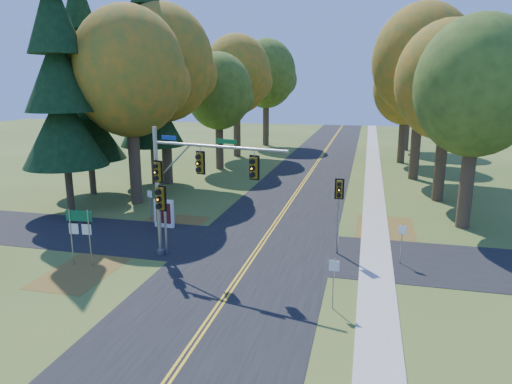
% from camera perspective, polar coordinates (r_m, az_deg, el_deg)
% --- Properties ---
extents(ground, '(160.00, 160.00, 0.00)m').
position_cam_1_polar(ground, '(23.29, -0.80, -8.68)').
color(ground, '#34501C').
rests_on(ground, ground).
extents(road_main, '(8.00, 160.00, 0.02)m').
position_cam_1_polar(road_main, '(23.29, -0.80, -8.66)').
color(road_main, black).
rests_on(road_main, ground).
extents(road_cross, '(60.00, 6.00, 0.02)m').
position_cam_1_polar(road_cross, '(25.10, 0.36, -6.99)').
color(road_cross, black).
rests_on(road_cross, ground).
extents(centerline_left, '(0.10, 160.00, 0.01)m').
position_cam_1_polar(centerline_left, '(23.31, -1.04, -8.60)').
color(centerline_left, gold).
rests_on(centerline_left, road_main).
extents(centerline_right, '(0.10, 160.00, 0.01)m').
position_cam_1_polar(centerline_right, '(23.26, -0.56, -8.64)').
color(centerline_right, gold).
rests_on(centerline_right, road_main).
extents(sidewalk_east, '(1.60, 160.00, 0.06)m').
position_cam_1_polar(sidewalk_east, '(22.64, 14.80, -9.73)').
color(sidewalk_east, '#9E998E').
rests_on(sidewalk_east, ground).
extents(leaf_patch_w_near, '(4.00, 6.00, 0.00)m').
position_cam_1_polar(leaf_patch_w_near, '(28.96, -11.34, -4.46)').
color(leaf_patch_w_near, brown).
rests_on(leaf_patch_w_near, ground).
extents(leaf_patch_e, '(3.50, 8.00, 0.00)m').
position_cam_1_polar(leaf_patch_e, '(28.30, 15.88, -5.14)').
color(leaf_patch_e, brown).
rests_on(leaf_patch_e, ground).
extents(leaf_patch_w_far, '(3.00, 5.00, 0.00)m').
position_cam_1_polar(leaf_patch_w_far, '(23.75, -20.78, -9.13)').
color(leaf_patch_w_far, brown).
rests_on(leaf_patch_w_far, ground).
extents(tree_w_a, '(8.00, 8.00, 14.15)m').
position_cam_1_polar(tree_w_a, '(34.52, -15.40, 14.15)').
color(tree_w_a, '#38281C').
rests_on(tree_w_a, ground).
extents(tree_e_a, '(7.20, 7.20, 12.73)m').
position_cam_1_polar(tree_e_a, '(30.28, 26.01, 11.66)').
color(tree_e_a, '#38281C').
rests_on(tree_e_a, ground).
extents(tree_w_b, '(8.60, 8.60, 15.38)m').
position_cam_1_polar(tree_w_b, '(40.98, -11.41, 15.39)').
color(tree_w_b, '#38281C').
rests_on(tree_w_b, ground).
extents(tree_e_b, '(7.60, 7.60, 13.33)m').
position_cam_1_polar(tree_e_b, '(36.88, 22.98, 12.59)').
color(tree_e_b, '#38281C').
rests_on(tree_e_b, ground).
extents(tree_w_c, '(6.80, 6.80, 11.91)m').
position_cam_1_polar(tree_w_c, '(47.78, -4.60, 12.38)').
color(tree_w_c, '#38281C').
rests_on(tree_w_c, ground).
extents(tree_e_c, '(8.80, 8.80, 15.79)m').
position_cam_1_polar(tree_e_c, '(44.83, 20.17, 15.04)').
color(tree_e_c, '#38281C').
rests_on(tree_e_c, ground).
extents(tree_w_d, '(8.20, 8.20, 14.56)m').
position_cam_1_polar(tree_w_d, '(56.28, -2.35, 14.42)').
color(tree_w_d, '#38281C').
rests_on(tree_w_d, ground).
extents(tree_e_d, '(7.00, 7.00, 12.32)m').
position_cam_1_polar(tree_e_d, '(53.89, 18.27, 12.19)').
color(tree_e_d, '#38281C').
rests_on(tree_e_d, ground).
extents(tree_w_e, '(8.40, 8.40, 14.97)m').
position_cam_1_polar(tree_w_e, '(66.56, 1.36, 14.52)').
color(tree_w_e, '#38281C').
rests_on(tree_w_e, ground).
extents(tree_e_e, '(7.80, 7.80, 13.74)m').
position_cam_1_polar(tree_e_e, '(64.66, 18.75, 13.09)').
color(tree_e_e, '#38281C').
rests_on(tree_e_e, ground).
extents(pine_a, '(5.60, 5.60, 19.48)m').
position_cam_1_polar(pine_a, '(33.49, -23.43, 13.06)').
color(pine_a, '#38281C').
rests_on(pine_a, ground).
extents(pine_b, '(5.60, 5.60, 17.31)m').
position_cam_1_polar(pine_b, '(38.44, -20.58, 11.68)').
color(pine_b, '#38281C').
rests_on(pine_b, ground).
extents(pine_c, '(5.60, 5.60, 20.56)m').
position_cam_1_polar(pine_c, '(41.26, -13.20, 14.35)').
color(pine_c, '#38281C').
rests_on(pine_c, ground).
extents(traffic_mast, '(7.20, 1.90, 6.69)m').
position_cam_1_polar(traffic_mast, '(22.40, -8.76, 1.77)').
color(traffic_mast, gray).
rests_on(traffic_mast, ground).
extents(east_signal_pole, '(0.47, 0.55, 4.08)m').
position_cam_1_polar(east_signal_pole, '(23.64, 10.34, -0.67)').
color(east_signal_pole, gray).
rests_on(east_signal_pole, ground).
extents(ped_signal_pole, '(0.59, 0.69, 3.76)m').
position_cam_1_polar(ped_signal_pole, '(23.71, -11.69, -1.44)').
color(ped_signal_pole, gray).
rests_on(ped_signal_pole, ground).
extents(route_sign_cluster, '(1.34, 0.18, 2.88)m').
position_cam_1_polar(route_sign_cluster, '(23.75, -21.17, -3.99)').
color(route_sign_cluster, gray).
rests_on(route_sign_cluster, ground).
extents(info_kiosk, '(1.30, 0.28, 1.79)m').
position_cam_1_polar(info_kiosk, '(28.90, -11.42, -2.67)').
color(info_kiosk, white).
rests_on(info_kiosk, ground).
extents(reg_sign_e_north, '(0.38, 0.14, 2.04)m').
position_cam_1_polar(reg_sign_e_north, '(23.67, 17.78, -5.37)').
color(reg_sign_e_north, gray).
rests_on(reg_sign_e_north, ground).
extents(reg_sign_e_south, '(0.41, 0.08, 2.13)m').
position_cam_1_polar(reg_sign_e_south, '(18.41, 9.70, -10.15)').
color(reg_sign_e_south, gray).
rests_on(reg_sign_e_south, ground).
extents(reg_sign_w, '(0.39, 0.17, 2.12)m').
position_cam_1_polar(reg_sign_w, '(30.24, -13.10, -0.93)').
color(reg_sign_w, gray).
rests_on(reg_sign_w, ground).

